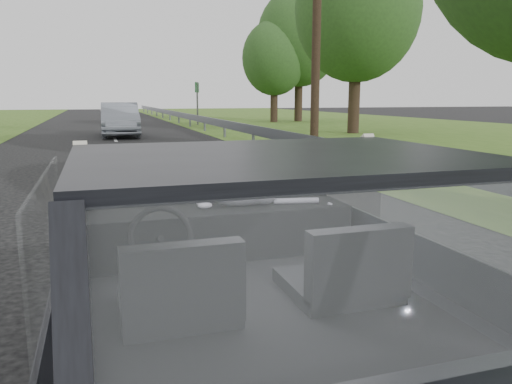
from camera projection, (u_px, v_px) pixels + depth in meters
subject_car at (249, 284)px, 2.55m from camera, size 1.80×4.00×1.45m
dashboard at (220, 230)px, 3.11m from camera, size 1.58×0.45×0.30m
driver_seat at (180, 284)px, 2.13m from camera, size 0.50×0.72×0.42m
passenger_seat at (347, 265)px, 2.37m from camera, size 0.50×0.72×0.42m
steering_wheel at (161, 237)px, 2.70m from camera, size 0.36×0.36×0.04m
cat at (241, 192)px, 3.10m from camera, size 0.62×0.24×0.27m
guardrail at (294, 139)px, 13.22m from camera, size 0.05×90.00×0.32m
other_car at (120, 119)px, 21.41m from camera, size 1.83×4.40×1.43m
highway_sign at (197, 104)px, 29.93m from camera, size 0.48×0.97×2.53m
utility_pole at (317, 12)px, 15.69m from camera, size 0.34×0.34×8.56m
tree_1 at (356, 38)px, 22.43m from camera, size 6.16×6.16×8.50m
tree_2 at (274, 73)px, 32.88m from camera, size 5.05×5.05×6.42m
tree_3 at (299, 57)px, 33.57m from camera, size 6.13×6.13×8.59m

